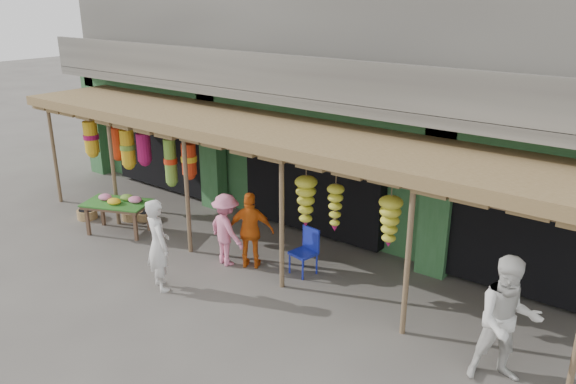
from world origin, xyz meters
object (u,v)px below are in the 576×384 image
Objects in this scene: flower_table at (118,204)px; person_front at (158,245)px; person_right at (507,321)px; person_vendor at (251,231)px; person_shopper at (226,230)px; blue_chair at (306,248)px.

person_front is at bearing -45.24° from flower_table.
person_vendor is (-5.13, 0.47, -0.17)m from person_right.
person_front is 1.86m from person_vendor.
person_right is 1.28× the size of person_shopper.
person_shopper is (3.06, 0.36, 0.04)m from flower_table.
flower_table is 1.81× the size of blue_chair.
person_right is at bearing -170.19° from person_shopper.
person_front is 6.03m from person_right.
blue_chair is at bearing -108.89° from person_front.
blue_chair is 2.83m from person_front.
flower_table is at bearing 146.78° from person_right.
blue_chair is (4.56, 1.03, -0.19)m from flower_table.
blue_chair is at bearing -10.17° from flower_table.
person_front is (-1.79, -2.17, 0.37)m from blue_chair.
person_right is at bearing -2.81° from blue_chair.
blue_chair is at bearing 175.80° from person_vendor.
person_right is at bearing -22.40° from flower_table.
person_right is 1.21× the size of person_vendor.
person_front reaches higher than flower_table.
person_vendor is 1.05× the size of person_shopper.
person_right is 5.63m from person_shopper.
person_front reaches higher than person_shopper.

